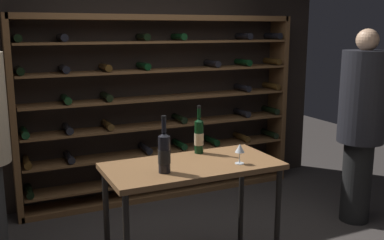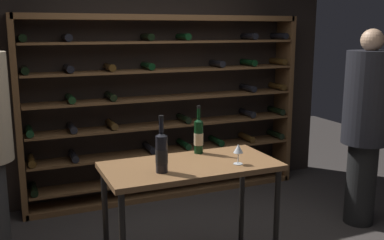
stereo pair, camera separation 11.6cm
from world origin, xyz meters
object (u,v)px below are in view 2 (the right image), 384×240
(person_guest_khaki, at_px, (366,119))
(wine_bottle_black_capsule, at_px, (162,152))
(wine_glass_stemmed_center, at_px, (238,150))
(wine_bottle_red_label, at_px, (199,136))
(tasting_table, at_px, (191,177))
(wine_rack, at_px, (167,109))

(person_guest_khaki, bearing_deg, wine_bottle_black_capsule, 49.77)
(wine_bottle_black_capsule, relative_size, wine_glass_stemmed_center, 2.66)
(wine_bottle_red_label, bearing_deg, wine_glass_stemmed_center, -69.35)
(tasting_table, height_order, wine_bottle_black_capsule, wine_bottle_black_capsule)
(wine_bottle_red_label, relative_size, wine_glass_stemmed_center, 2.55)
(person_guest_khaki, xyz_separation_m, wine_bottle_black_capsule, (-2.22, -0.40, 0.03))
(wine_rack, bearing_deg, wine_bottle_red_label, -100.56)
(tasting_table, bearing_deg, wine_bottle_black_capsule, -158.07)
(wine_rack, xyz_separation_m, tasting_table, (-0.46, -1.78, -0.19))
(person_guest_khaki, height_order, wine_bottle_black_capsule, person_guest_khaki)
(wine_rack, xyz_separation_m, wine_bottle_red_label, (-0.29, -1.54, 0.06))
(wine_bottle_red_label, relative_size, wine_bottle_black_capsule, 0.96)
(tasting_table, bearing_deg, wine_glass_stemmed_center, -25.57)
(wine_bottle_red_label, bearing_deg, tasting_table, -125.57)
(wine_bottle_black_capsule, bearing_deg, wine_glass_stemmed_center, -4.42)
(wine_rack, xyz_separation_m, wine_glass_stemmed_center, (-0.14, -1.93, 0.02))
(wine_bottle_black_capsule, bearing_deg, tasting_table, 21.93)
(tasting_table, relative_size, wine_glass_stemmed_center, 8.54)
(wine_bottle_black_capsule, bearing_deg, wine_bottle_red_label, 38.38)
(person_guest_khaki, height_order, wine_glass_stemmed_center, person_guest_khaki)
(wine_bottle_red_label, height_order, wine_glass_stemmed_center, wine_bottle_red_label)
(wine_rack, relative_size, wine_bottle_red_label, 8.38)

